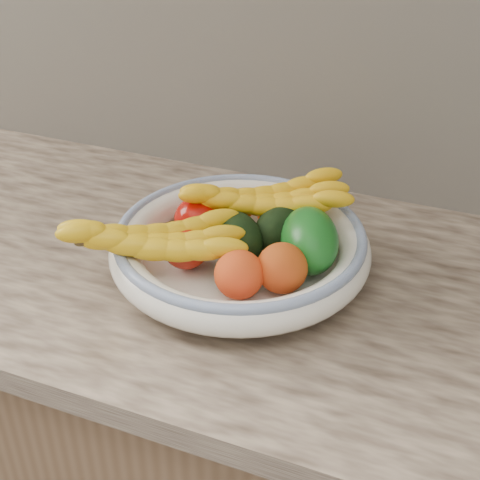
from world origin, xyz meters
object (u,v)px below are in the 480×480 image
banana_bunch_back (264,204)px  banana_bunch_front (153,244)px  green_mango (309,240)px  fruit_bowl (240,246)px

banana_bunch_back → banana_bunch_front: (-0.11, -0.16, -0.01)m
green_mango → banana_bunch_front: (-0.20, -0.10, 0.01)m
banana_bunch_back → fruit_bowl: bearing=-126.9°
banana_bunch_back → banana_bunch_front: bearing=-151.3°
banana_bunch_back → green_mango: bearing=-59.3°
fruit_bowl → banana_bunch_front: 0.14m
banana_bunch_front → green_mango: bearing=-2.5°
fruit_bowl → banana_bunch_front: (-0.10, -0.09, 0.03)m
banana_bunch_back → banana_bunch_front: 0.19m
fruit_bowl → green_mango: (0.10, 0.01, 0.03)m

